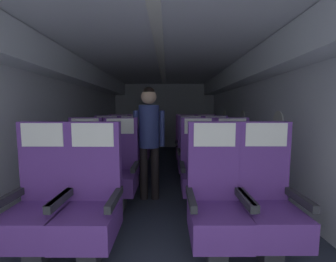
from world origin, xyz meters
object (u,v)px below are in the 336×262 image
seat_b_right_aisle (234,170)px  seat_c_right_window (192,155)px  flight_attendant (150,131)px  seat_a_right_window (216,203)px  seat_a_right_aisle (269,203)px  seat_a_left_window (41,203)px  seat_b_right_window (199,170)px  seat_b_left_aisle (120,170)px  seat_c_left_window (107,154)px  seat_d_left_window (120,145)px  seat_d_right_window (187,145)px  seat_a_left_aisle (92,203)px  seat_c_left_aisle (132,155)px  seat_b_left_window (85,170)px  seat_d_right_aisle (207,145)px  seat_d_left_aisle (140,145)px  seat_c_right_aisle (217,155)px

seat_b_right_aisle → seat_c_right_window: bearing=114.4°
seat_c_right_window → flight_attendant: 1.08m
seat_a_right_window → seat_c_right_window: size_ratio=1.00×
seat_a_right_aisle → flight_attendant: flight_attendant is taller
seat_a_left_window → seat_b_right_window: (1.46, 0.97, 0.00)m
seat_a_right_window → seat_b_left_aisle: size_ratio=1.00×
seat_c_left_window → seat_b_left_aisle: bearing=-64.9°
seat_b_right_window → seat_d_left_window: size_ratio=1.00×
seat_b_right_window → seat_c_left_window: bearing=147.0°
seat_a_right_window → seat_a_right_aisle: bearing=1.3°
seat_c_right_window → seat_d_right_window: (-0.00, 0.94, 0.00)m
seat_b_right_window → seat_c_right_window: size_ratio=1.00×
seat_a_left_aisle → seat_a_left_window: bearing=179.1°
seat_c_left_aisle → flight_attendant: bearing=-61.5°
seat_b_left_window → seat_a_left_window: bearing=-89.3°
seat_a_left_window → seat_d_right_aisle: size_ratio=1.00×
seat_a_left_window → seat_d_left_aisle: bearing=81.3°
seat_c_left_window → flight_attendant: (0.81, -0.71, 0.48)m
seat_b_left_aisle → seat_c_right_aisle: (1.46, 0.95, 0.00)m
seat_b_right_aisle → seat_c_right_window: same height
seat_a_left_aisle → seat_d_left_window: (-0.44, 2.88, 0.00)m
seat_a_left_aisle → seat_a_right_aisle: (1.48, 0.02, 0.00)m
seat_a_right_aisle → seat_d_left_window: size_ratio=1.00×
seat_b_right_window → seat_c_left_aisle: (-1.03, 0.93, 0.00)m
flight_attendant → seat_c_right_window: bearing=-127.3°
seat_c_left_window → seat_d_left_window: 0.96m
seat_b_right_window → seat_d_right_aisle: size_ratio=1.00×
seat_a_right_aisle → seat_c_left_aisle: (-1.48, 1.89, 0.00)m
flight_attendant → seat_a_right_window: bearing=124.2°
seat_a_right_aisle → seat_d_left_window: bearing=123.7°
seat_b_left_aisle → seat_b_right_aisle: size_ratio=1.00×
seat_a_left_aisle → seat_c_left_window: 1.97m
seat_b_right_window → seat_c_right_window: (0.00, 0.95, 0.00)m
seat_b_left_window → seat_b_left_aisle: same height
seat_b_left_window → seat_d_right_window: bearing=52.0°
seat_b_right_aisle → seat_d_left_window: bearing=134.7°
seat_b_right_window → seat_c_left_aisle: bearing=137.9°
seat_c_right_window → seat_b_right_aisle: bearing=-65.6°
seat_b_left_aisle → seat_c_right_window: same height
seat_a_left_window → flight_attendant: (0.81, 1.21, 0.48)m
seat_d_left_aisle → flight_attendant: size_ratio=0.74×
seat_b_left_window → seat_d_right_aisle: size_ratio=1.00×
seat_b_left_aisle → seat_c_right_aisle: bearing=33.2°
seat_b_right_window → seat_c_left_aisle: 1.39m
flight_attendant → seat_a_left_window: bearing=61.8°
seat_a_left_aisle → seat_b_left_aisle: size_ratio=1.00×
seat_a_left_window → seat_c_right_window: size_ratio=1.00×
seat_a_left_aisle → seat_d_left_window: same height
seat_a_left_window → seat_c_left_window: same height
seat_b_right_aisle → seat_c_right_aisle: same height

